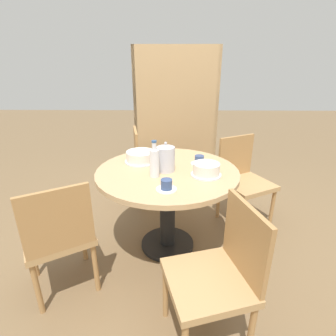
% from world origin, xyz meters
% --- Properties ---
extents(ground_plane, '(14.00, 14.00, 0.00)m').
position_xyz_m(ground_plane, '(0.00, 0.00, 0.00)').
color(ground_plane, brown).
extents(dining_table, '(1.10, 1.10, 0.71)m').
position_xyz_m(dining_table, '(0.00, 0.00, 0.57)').
color(dining_table, black).
rests_on(dining_table, ground_plane).
extents(chair_a, '(0.57, 0.57, 0.83)m').
position_xyz_m(chair_a, '(0.72, 0.44, 0.45)').
color(chair_a, '#A87A47').
rests_on(chair_a, ground_plane).
extents(chair_b, '(0.49, 0.49, 0.83)m').
position_xyz_m(chair_b, '(-0.21, 0.82, 0.45)').
color(chair_b, '#A87A47').
rests_on(chair_b, ground_plane).
extents(chair_c, '(0.58, 0.58, 0.83)m').
position_xyz_m(chair_c, '(-0.70, -0.48, 0.45)').
color(chair_c, '#A87A47').
rests_on(chair_c, ground_plane).
extents(chair_d, '(0.52, 0.52, 0.83)m').
position_xyz_m(chair_d, '(0.28, -0.80, 0.45)').
color(chair_d, '#A87A47').
rests_on(chair_d, ground_plane).
extents(bookshelf, '(1.04, 0.28, 1.68)m').
position_xyz_m(bookshelf, '(0.08, 1.49, 0.79)').
color(bookshelf, tan).
rests_on(bookshelf, ground_plane).
extents(coffee_pot, '(0.14, 0.14, 0.23)m').
position_xyz_m(coffee_pot, '(-0.01, -0.01, 0.82)').
color(coffee_pot, silver).
rests_on(coffee_pot, dining_table).
extents(water_bottle, '(0.07, 0.07, 0.27)m').
position_xyz_m(water_bottle, '(-0.09, -0.13, 0.82)').
color(water_bottle, silver).
rests_on(water_bottle, dining_table).
extents(cake_main, '(0.27, 0.27, 0.09)m').
position_xyz_m(cake_main, '(-0.23, 0.17, 0.76)').
color(cake_main, silver).
rests_on(cake_main, dining_table).
extents(cake_second, '(0.22, 0.22, 0.09)m').
position_xyz_m(cake_second, '(0.29, -0.11, 0.76)').
color(cake_second, silver).
rests_on(cake_second, dining_table).
extents(cup_a, '(0.14, 0.14, 0.07)m').
position_xyz_m(cup_a, '(-0.00, -0.35, 0.74)').
color(cup_a, silver).
rests_on(cup_a, dining_table).
extents(cup_b, '(0.14, 0.14, 0.07)m').
position_xyz_m(cup_b, '(0.26, 0.13, 0.74)').
color(cup_b, silver).
rests_on(cup_b, dining_table).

